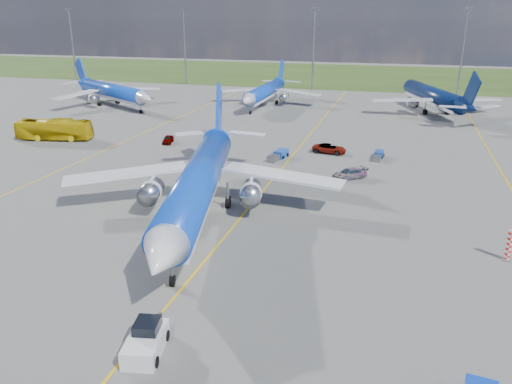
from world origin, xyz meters
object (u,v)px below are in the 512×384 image
(bg_jet_n, at_px, (431,112))
(baggage_tug_w, at_px, (378,156))
(service_car_a, at_px, (168,139))
(service_car_c, at_px, (349,174))
(bg_jet_nw, at_px, (114,106))
(baggage_tug_c, at_px, (278,155))
(main_airliner, at_px, (200,216))
(apron_bus, at_px, (54,130))
(warning_post, at_px, (509,245))
(service_car_b, at_px, (329,149))
(bg_jet_nnw, at_px, (265,105))
(pushback_tug, at_px, (146,341))

(bg_jet_n, bearing_deg, baggage_tug_w, 58.06)
(bg_jet_n, bearing_deg, service_car_a, 24.33)
(baggage_tug_w, bearing_deg, service_car_c, -101.37)
(bg_jet_nw, height_order, service_car_c, bg_jet_nw)
(service_car_a, height_order, baggage_tug_c, service_car_a)
(bg_jet_nw, relative_size, main_airliner, 0.87)
(service_car_c, bearing_deg, apron_bus, -134.71)
(service_car_a, distance_m, service_car_c, 33.89)
(warning_post, height_order, baggage_tug_c, warning_post)
(service_car_b, relative_size, baggage_tug_c, 1.01)
(service_car_a, relative_size, baggage_tug_w, 0.86)
(warning_post, bearing_deg, service_car_a, 147.28)
(service_car_c, xyz_separation_m, baggage_tug_c, (-11.51, 6.87, -0.16))
(service_car_a, bearing_deg, apron_bus, 175.25)
(bg_jet_nnw, height_order, service_car_c, bg_jet_nnw)
(baggage_tug_w, xyz_separation_m, baggage_tug_c, (-14.70, -4.39, 0.08))
(service_car_a, bearing_deg, bg_jet_nnw, 67.27)
(bg_jet_n, relative_size, main_airliner, 0.91)
(warning_post, xyz_separation_m, main_airliner, (-30.36, 1.81, -1.50))
(warning_post, relative_size, bg_jet_nnw, 0.08)
(bg_jet_nw, bearing_deg, apron_bus, -134.04)
(main_airliner, xyz_separation_m, baggage_tug_w, (17.36, 29.28, 0.45))
(pushback_tug, relative_size, service_car_a, 1.56)
(bg_jet_nnw, xyz_separation_m, service_car_c, (25.88, -52.15, 0.70))
(bg_jet_n, relative_size, baggage_tug_w, 9.16)
(main_airliner, xyz_separation_m, apron_bus, (-37.98, 25.80, 1.83))
(bg_jet_nw, distance_m, main_airliner, 75.11)
(bg_jet_n, relative_size, pushback_tug, 6.83)
(warning_post, height_order, service_car_a, warning_post)
(apron_bus, bearing_deg, bg_jet_nnw, -42.65)
(warning_post, relative_size, baggage_tug_w, 0.68)
(warning_post, bearing_deg, baggage_tug_w, 112.70)
(service_car_a, relative_size, service_car_c, 0.78)
(pushback_tug, distance_m, baggage_tug_c, 47.47)
(main_airliner, bearing_deg, bg_jet_n, 56.16)
(warning_post, relative_size, main_airliner, 0.07)
(baggage_tug_c, bearing_deg, apron_bus, -169.34)
(main_airliner, distance_m, service_car_a, 34.19)
(main_airliner, bearing_deg, bg_jet_nnw, 85.95)
(service_car_c, bearing_deg, main_airliner, -74.40)
(pushback_tug, bearing_deg, main_airliner, 92.04)
(bg_jet_n, bearing_deg, warning_post, 73.20)
(bg_jet_n, xyz_separation_m, service_car_a, (-44.54, -42.96, 0.64))
(bg_jet_nw, xyz_separation_m, service_car_a, (28.70, -29.79, 0.64))
(bg_jet_nw, height_order, service_car_b, bg_jet_nw)
(apron_bus, distance_m, baggage_tug_c, 40.67)
(warning_post, bearing_deg, bg_jet_n, 92.84)
(warning_post, distance_m, pushback_tug, 32.42)
(main_airliner, relative_size, service_car_b, 8.41)
(service_car_c, bearing_deg, service_car_b, 163.82)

